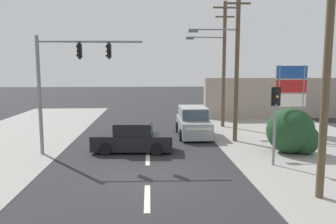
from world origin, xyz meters
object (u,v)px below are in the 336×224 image
Objects in this scene: utility_pole_foreground_right at (326,23)px; shopping_plaza_sign at (291,90)px; utility_pole_midground_right at (235,59)px; pedestal_signal_right_kerb at (275,113)px; traffic_signal_mast at (65,73)px; sedan_crossing_left at (133,138)px; utility_pole_background_right at (222,61)px; suv_oncoming_mid at (193,122)px.

shopping_plaza_sign is at bearing 70.63° from utility_pole_foreground_right.
utility_pole_midground_right is 2.00× the size of shopping_plaza_sign.
pedestal_signal_right_kerb is at bearing -83.57° from utility_pole_midground_right.
sedan_crossing_left is at bearing 5.83° from traffic_signal_mast.
traffic_signal_mast is at bearing -165.20° from utility_pole_midground_right.
utility_pole_foreground_right reaches higher than utility_pole_midground_right.
sedan_crossing_left is at bearing -160.41° from utility_pole_midground_right.
utility_pole_background_right is 10.45m from sedan_crossing_left.
utility_pole_foreground_right is 2.36× the size of shopping_plaza_sign.
utility_pole_foreground_right is at bearing -89.22° from utility_pole_background_right.
pedestal_signal_right_kerb is 7.33m from sedan_crossing_left.
utility_pole_background_right reaches higher than suv_oncoming_mid.
utility_pole_foreground_right is 3.05× the size of pedestal_signal_right_kerb.
suv_oncoming_mid is at bearing 139.94° from utility_pole_midground_right.
shopping_plaza_sign reaches higher than sedan_crossing_left.
suv_oncoming_mid is at bearing 104.42° from utility_pole_foreground_right.
traffic_signal_mast is 1.38× the size of sedan_crossing_left.
utility_pole_midground_right is at bearing -152.42° from shopping_plaza_sign.
traffic_signal_mast is 1.69× the size of pedestal_signal_right_kerb.
utility_pole_background_right is 5.81m from suv_oncoming_mid.
traffic_signal_mast is at bearing -160.75° from shopping_plaza_sign.
sedan_crossing_left is (-6.31, -7.16, -4.27)m from utility_pole_background_right.
utility_pole_midground_right is 4.96m from suv_oncoming_mid.
utility_pole_background_right is at bearing 85.53° from utility_pole_midground_right.
utility_pole_foreground_right reaches higher than traffic_signal_mast.
traffic_signal_mast reaches higher than suv_oncoming_mid.
sedan_crossing_left is at bearing 133.84° from utility_pole_foreground_right.
traffic_signal_mast is (-9.25, -2.45, -0.81)m from utility_pole_midground_right.
utility_pole_midground_right is 2.02× the size of suv_oncoming_mid.
pedestal_signal_right_kerb is 8.45m from shopping_plaza_sign.
shopping_plaza_sign is at bearing -32.97° from utility_pole_background_right.
utility_pole_background_right is (0.40, 5.05, 0.02)m from utility_pole_midground_right.
traffic_signal_mast is 8.90m from suv_oncoming_mid.
shopping_plaza_sign is (13.79, 4.81, -1.16)m from traffic_signal_mast.
utility_pole_background_right is 5.32m from shopping_plaza_sign.
traffic_signal_mast is 4.81m from sedan_crossing_left.
utility_pole_background_right reaches higher than traffic_signal_mast.
traffic_signal_mast is at bearing 146.87° from utility_pole_foreground_right.
suv_oncoming_mid is at bearing -128.33° from utility_pole_background_right.
pedestal_signal_right_kerb is 0.77× the size of shopping_plaza_sign.
shopping_plaza_sign is (4.54, 2.37, -1.98)m from utility_pole_midground_right.
pedestal_signal_right_kerb is at bearing -24.58° from sedan_crossing_left.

